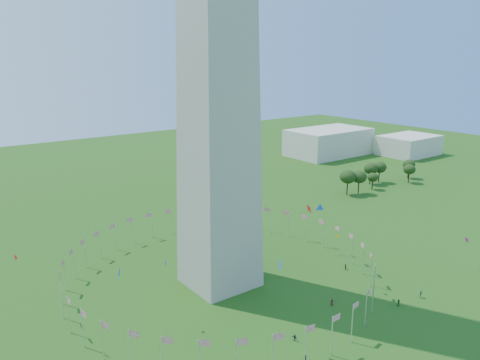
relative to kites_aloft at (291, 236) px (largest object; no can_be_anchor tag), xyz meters
name	(u,v)px	position (x,y,z in m)	size (l,w,h in m)	color
flag_ring	(220,267)	(-1.16, 26.10, -17.01)	(80.24, 80.24, 9.00)	silver
gov_building_east_a	(328,142)	(148.84, 126.10, -13.51)	(50.00, 30.00, 16.00)	beige
gov_building_east_b	(409,145)	(188.84, 96.10, -15.51)	(35.00, 25.00, 12.00)	beige
kites_aloft	(291,236)	(0.00, 0.00, 0.00)	(117.94, 55.87, 35.04)	blue
tree_line_east	(375,177)	(110.87, 61.59, -16.52)	(53.69, 15.61, 11.06)	#254416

